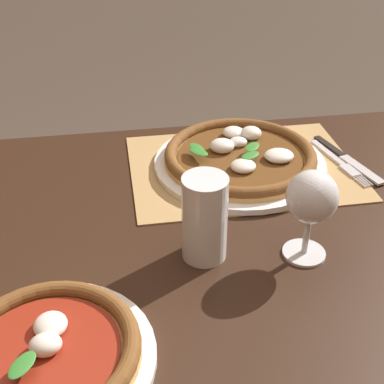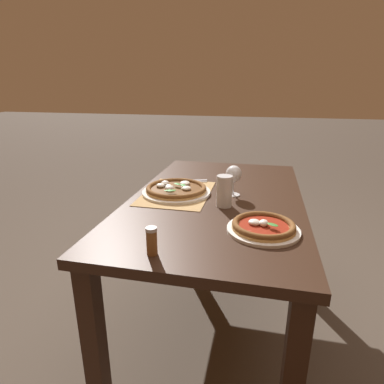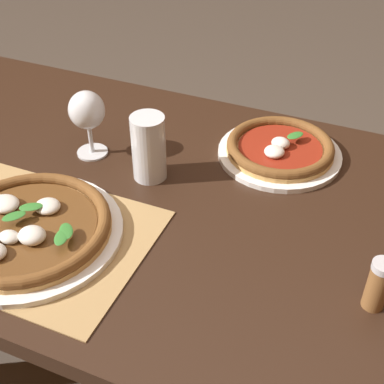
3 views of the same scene
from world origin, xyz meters
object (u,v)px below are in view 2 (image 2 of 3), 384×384
at_px(fork, 190,182).
at_px(knife, 189,180).
at_px(pizza_near, 176,189).
at_px(wine_glass, 234,175).
at_px(pizza_far, 263,227).
at_px(pepper_shaker, 152,241).
at_px(pint_glass, 224,192).

xyz_separation_m(fork, knife, (-0.02, -0.01, 0.00)).
relative_size(pizza_near, fork, 1.76).
xyz_separation_m(pizza_near, knife, (-0.23, 0.01, -0.02)).
distance_m(wine_glass, knife, 0.35).
bearing_deg(fork, wine_glass, 57.30).
bearing_deg(fork, pizza_far, 36.52).
height_order(pizza_far, pepper_shaker, pepper_shaker).
height_order(pint_glass, pepper_shaker, pint_glass).
bearing_deg(pizza_far, fork, -143.48).
xyz_separation_m(pizza_far, knife, (-0.59, -0.43, -0.01)).
xyz_separation_m(wine_glass, knife, (-0.19, -0.27, -0.10)).
relative_size(wine_glass, knife, 0.73).
height_order(wine_glass, pint_glass, wine_glass).
bearing_deg(pint_glass, fork, -144.22).
relative_size(wine_glass, pepper_shaker, 1.60).
relative_size(pizza_near, wine_glass, 2.26).
distance_m(pizza_near, pepper_shaker, 0.62).
bearing_deg(wine_glass, fork, -122.70).
bearing_deg(knife, wine_glass, 55.33).
height_order(wine_glass, fork, wine_glass).
relative_size(pizza_far, fork, 1.40).
relative_size(knife, pepper_shaker, 2.18).
height_order(pint_glass, knife, pint_glass).
height_order(pizza_far, fork, pizza_far).
distance_m(wine_glass, fork, 0.33).
relative_size(pizza_far, pepper_shaker, 2.87).
bearing_deg(pepper_shaker, wine_glass, 162.84).
bearing_deg(fork, pint_glass, 35.78).
relative_size(pint_glass, pepper_shaker, 1.49).
xyz_separation_m(pint_glass, knife, (-0.35, -0.25, -0.06)).
relative_size(wine_glass, pint_glass, 1.07).
height_order(pizza_near, pint_glass, pint_glass).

